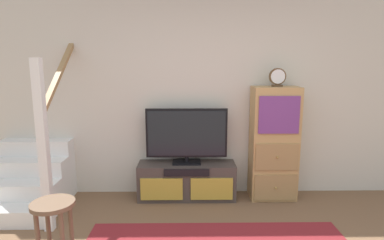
# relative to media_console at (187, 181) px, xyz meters

# --- Properties ---
(back_wall) EXTENTS (6.40, 0.12, 2.70)m
(back_wall) POSITION_rel_media_console_xyz_m (0.30, 0.27, 1.12)
(back_wall) COLOR beige
(back_wall) RESTS_ON ground_plane
(media_console) EXTENTS (1.25, 0.38, 0.47)m
(media_console) POSITION_rel_media_console_xyz_m (0.00, 0.00, 0.00)
(media_console) COLOR #423833
(media_console) RESTS_ON ground_plane
(television) EXTENTS (1.03, 0.22, 0.71)m
(television) POSITION_rel_media_console_xyz_m (-0.00, 0.02, 0.61)
(television) COLOR black
(television) RESTS_ON media_console
(side_cabinet) EXTENTS (0.58, 0.38, 1.45)m
(side_cabinet) POSITION_rel_media_console_xyz_m (1.12, 0.01, 0.49)
(side_cabinet) COLOR tan
(side_cabinet) RESTS_ON ground_plane
(desk_clock) EXTENTS (0.20, 0.08, 0.23)m
(desk_clock) POSITION_rel_media_console_xyz_m (1.12, -0.00, 1.33)
(desk_clock) COLOR #4C3823
(desk_clock) RESTS_ON side_cabinet
(staircase) EXTENTS (1.00, 1.36, 2.20)m
(staircase) POSITION_rel_media_console_xyz_m (-1.94, 0.01, 0.14)
(staircase) COLOR white
(staircase) RESTS_ON ground_plane
(bar_stool_near) EXTENTS (0.34, 0.34, 0.68)m
(bar_stool_near) POSITION_rel_media_console_xyz_m (-1.05, -1.59, 0.27)
(bar_stool_near) COLOR brown
(bar_stool_near) RESTS_ON ground_plane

